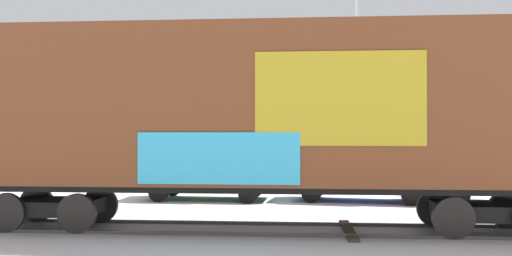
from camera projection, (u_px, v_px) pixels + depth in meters
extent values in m
plane|color=silver|center=(296.00, 231.00, 12.21)|extent=(260.00, 260.00, 0.00)
cube|color=#4C4742|center=(260.00, 234.00, 11.55)|extent=(60.00, 0.10, 0.08)
cube|color=#4C4742|center=(264.00, 223.00, 12.99)|extent=(60.00, 0.10, 0.08)
cube|color=#423323|center=(348.00, 230.00, 12.12)|extent=(0.24, 2.50, 0.07)
cube|color=brown|center=(262.00, 107.00, 12.30)|extent=(16.08, 2.86, 3.59)
cube|color=#2D2823|center=(262.00, 26.00, 12.32)|extent=(15.27, 0.40, 0.24)
cube|color=#B2931E|center=(340.00, 98.00, 10.73)|extent=(3.54, 0.03, 1.97)
cube|color=#33A5CC|center=(218.00, 158.00, 10.90)|extent=(3.46, 0.03, 1.10)
cube|color=black|center=(262.00, 186.00, 12.28)|extent=(15.76, 1.57, 0.20)
cube|color=black|center=(56.00, 206.00, 12.66)|extent=(2.10, 1.29, 0.36)
cylinder|color=black|center=(6.00, 213.00, 12.01)|extent=(0.92, 0.12, 0.92)
cylinder|color=black|center=(37.00, 204.00, 13.44)|extent=(0.92, 0.12, 0.92)
cylinder|color=black|center=(77.00, 213.00, 11.88)|extent=(0.92, 0.12, 0.92)
cylinder|color=black|center=(100.00, 205.00, 13.31)|extent=(0.92, 0.12, 0.92)
cube|color=black|center=(482.00, 211.00, 11.89)|extent=(2.10, 1.29, 0.36)
cylinder|color=black|center=(453.00, 218.00, 11.23)|extent=(0.92, 0.12, 0.92)
cylinder|color=black|center=(436.00, 208.00, 12.67)|extent=(0.92, 0.12, 0.92)
cylinder|color=black|center=(507.00, 209.00, 12.54)|extent=(0.92, 0.12, 0.92)
cylinder|color=silver|center=(356.00, 80.00, 25.70)|extent=(0.12, 0.12, 9.91)
cube|color=silver|center=(295.00, 115.00, 78.65)|extent=(117.41, 31.00, 10.04)
cube|color=#8C725B|center=(167.00, 66.00, 70.77)|extent=(5.78, 4.04, 3.00)
cube|color=brown|center=(228.00, 66.00, 70.13)|extent=(6.40, 4.83, 2.82)
cube|color=#8C725B|center=(213.00, 68.00, 70.29)|extent=(5.12, 4.62, 2.19)
cube|color=brown|center=(284.00, 65.00, 69.55)|extent=(4.33, 4.34, 2.79)
cone|color=#193D23|center=(285.00, 59.00, 67.72)|extent=(2.03, 2.03, 4.07)
cone|color=#193D23|center=(301.00, 60.00, 71.52)|extent=(2.39, 2.39, 4.78)
cone|color=#193D23|center=(457.00, 62.00, 67.62)|extent=(1.53, 1.53, 3.06)
cone|color=#193D23|center=(452.00, 58.00, 65.26)|extent=(1.82, 1.82, 3.64)
cube|color=#1E5933|center=(208.00, 179.00, 18.01)|extent=(4.56, 2.03, 0.78)
cube|color=#2D333D|center=(201.00, 159.00, 18.05)|extent=(2.24, 1.74, 0.59)
cylinder|color=black|center=(255.00, 188.00, 18.68)|extent=(0.65, 0.25, 0.64)
cylinder|color=black|center=(248.00, 194.00, 16.97)|extent=(0.65, 0.25, 0.64)
cylinder|color=black|center=(173.00, 187.00, 19.06)|extent=(0.65, 0.25, 0.64)
cylinder|color=black|center=(158.00, 192.00, 17.34)|extent=(0.65, 0.25, 0.64)
cube|color=navy|center=(361.00, 181.00, 17.56)|extent=(4.89, 2.42, 0.73)
cube|color=#2D333D|center=(352.00, 161.00, 17.63)|extent=(2.66, 1.91, 0.65)
cylinder|color=black|center=(408.00, 190.00, 18.01)|extent=(0.67, 0.31, 0.64)
cylinder|color=black|center=(411.00, 196.00, 16.39)|extent=(0.67, 0.31, 0.64)
cylinder|color=black|center=(317.00, 188.00, 18.71)|extent=(0.67, 0.31, 0.64)
cylinder|color=black|center=(311.00, 193.00, 17.10)|extent=(0.67, 0.31, 0.64)
cube|color=#9E8966|center=(504.00, 182.00, 17.11)|extent=(4.68, 2.40, 0.76)
cube|color=#2D333D|center=(499.00, 161.00, 17.15)|extent=(2.37, 1.88, 0.59)
cylinder|color=black|center=(452.00, 189.00, 18.26)|extent=(0.67, 0.31, 0.64)
cylinder|color=black|center=(460.00, 195.00, 16.63)|extent=(0.67, 0.31, 0.64)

